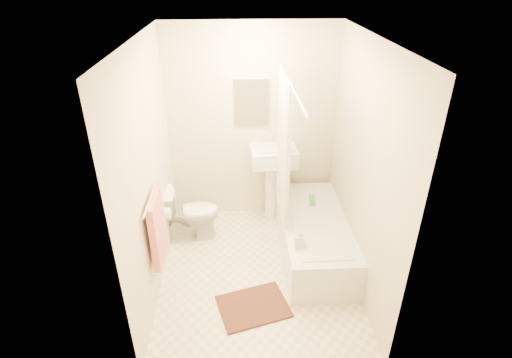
{
  "coord_description": "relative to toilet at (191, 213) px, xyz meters",
  "views": [
    {
      "loc": [
        -0.18,
        -3.29,
        2.93
      ],
      "look_at": [
        0.0,
        0.25,
        1.0
      ],
      "focal_mm": 28.0,
      "sensor_mm": 36.0,
      "label": 1
    }
  ],
  "objects": [
    {
      "name": "floor",
      "position": [
        0.75,
        -0.67,
        -0.33
      ],
      "size": [
        2.4,
        2.4,
        0.0
      ],
      "primitive_type": "plane",
      "color": "beige",
      "rests_on": "ground"
    },
    {
      "name": "ceiling",
      "position": [
        0.75,
        -0.67,
        2.07
      ],
      "size": [
        2.4,
        2.4,
        0.0
      ],
      "primitive_type": "plane",
      "color": "white",
      "rests_on": "ground"
    },
    {
      "name": "wall_back",
      "position": [
        0.75,
        0.53,
        0.87
      ],
      "size": [
        2.0,
        0.02,
        2.4
      ],
      "primitive_type": "cube",
      "color": "beige",
      "rests_on": "ground"
    },
    {
      "name": "wall_left",
      "position": [
        -0.25,
        -0.67,
        0.87
      ],
      "size": [
        0.02,
        2.4,
        2.4
      ],
      "primitive_type": "cube",
      "color": "beige",
      "rests_on": "ground"
    },
    {
      "name": "wall_right",
      "position": [
        1.75,
        -0.67,
        0.87
      ],
      "size": [
        0.02,
        2.4,
        2.4
      ],
      "primitive_type": "cube",
      "color": "beige",
      "rests_on": "ground"
    },
    {
      "name": "mirror",
      "position": [
        0.75,
        0.51,
        1.17
      ],
      "size": [
        0.4,
        0.03,
        0.55
      ],
      "primitive_type": "cube",
      "color": "white",
      "rests_on": "wall_back"
    },
    {
      "name": "curtain_rod",
      "position": [
        1.05,
        -0.57,
        1.67
      ],
      "size": [
        0.03,
        1.7,
        0.03
      ],
      "primitive_type": "cylinder",
      "rotation": [
        1.57,
        0.0,
        0.0
      ],
      "color": "silver",
      "rests_on": "wall_back"
    },
    {
      "name": "shower_curtain",
      "position": [
        1.05,
        -0.17,
        0.89
      ],
      "size": [
        0.04,
        0.8,
        1.55
      ],
      "primitive_type": "cube",
      "color": "silver",
      "rests_on": "curtain_rod"
    },
    {
      "name": "towel_bar",
      "position": [
        -0.21,
        -0.92,
        0.77
      ],
      "size": [
        0.02,
        0.6,
        0.02
      ],
      "primitive_type": "cylinder",
      "rotation": [
        1.57,
        0.0,
        0.0
      ],
      "color": "silver",
      "rests_on": "wall_left"
    },
    {
      "name": "towel",
      "position": [
        -0.18,
        -0.92,
        0.45
      ],
      "size": [
        0.06,
        0.45,
        0.66
      ],
      "primitive_type": "cube",
      "color": "#CC7266",
      "rests_on": "towel_bar"
    },
    {
      "name": "toilet_paper",
      "position": [
        -0.18,
        -0.55,
        0.37
      ],
      "size": [
        0.11,
        0.12,
        0.12
      ],
      "primitive_type": "cylinder",
      "rotation": [
        0.0,
        1.57,
        0.0
      ],
      "color": "white",
      "rests_on": "wall_left"
    },
    {
      "name": "toilet",
      "position": [
        0.0,
        0.0,
        0.0
      ],
      "size": [
        0.71,
        0.46,
        0.66
      ],
      "primitive_type": "imported",
      "rotation": [
        0.0,
        0.0,
        1.7
      ],
      "color": "silver",
      "rests_on": "floor"
    },
    {
      "name": "sink",
      "position": [
        1.0,
        0.39,
        0.21
      ],
      "size": [
        0.57,
        0.47,
        1.07
      ],
      "primitive_type": null,
      "rotation": [
        0.0,
        0.0,
        0.07
      ],
      "color": "white",
      "rests_on": "floor"
    },
    {
      "name": "bathtub",
      "position": [
        1.4,
        -0.37,
        -0.1
      ],
      "size": [
        0.71,
        1.61,
        0.45
      ],
      "primitive_type": null,
      "color": "silver",
      "rests_on": "floor"
    },
    {
      "name": "bath_mat",
      "position": [
        0.69,
        -1.17,
        -0.32
      ],
      "size": [
        0.75,
        0.64,
        0.02
      ],
      "primitive_type": "cube",
      "rotation": [
        0.0,
        0.0,
        0.28
      ],
      "color": "#542F25",
      "rests_on": "floor"
    },
    {
      "name": "soap_bottle",
      "position": [
        1.16,
        -0.84,
        0.23
      ],
      "size": [
        0.09,
        0.1,
        0.2
      ],
      "primitive_type": "imported",
      "rotation": [
        0.0,
        0.0,
        -0.04
      ],
      "color": "silver",
      "rests_on": "bathtub"
    },
    {
      "name": "scrub_brush",
      "position": [
        1.43,
        -0.02,
        0.15
      ],
      "size": [
        0.08,
        0.21,
        0.04
      ],
      "primitive_type": "cube",
      "rotation": [
        0.0,
        0.0,
        -0.1
      ],
      "color": "green",
      "rests_on": "bathtub"
    }
  ]
}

